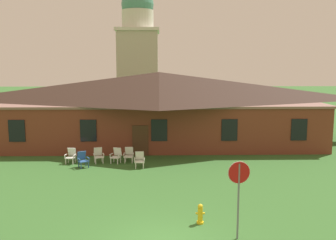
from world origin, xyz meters
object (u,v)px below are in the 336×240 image
Objects in this scene: lawn_chair_left_end at (98,155)px; stop_sign at (239,184)px; lawn_chair_right_end at (129,154)px; lawn_chair_by_porch at (71,155)px; fire_hydrant at (200,214)px; lawn_chair_near_door at (83,159)px; lawn_chair_far_side at (140,159)px; lawn_chair_middle at (116,155)px.

stop_sign is at bearing -58.26° from lawn_chair_left_end.
lawn_chair_left_end is (-6.64, 10.74, -1.52)m from stop_sign.
lawn_chair_by_porch is at bearing -176.85° from lawn_chair_right_end.
lawn_chair_right_end is (3.63, 0.20, 0.00)m from lawn_chair_by_porch.
lawn_chair_near_door is at bearing 126.82° from fire_hydrant.
lawn_chair_right_end is at bearing 120.25° from lawn_chair_far_side.
lawn_chair_near_door and lawn_chair_middle have the same top height.
lawn_chair_middle is at bearing 26.96° from lawn_chair_near_door.
lawn_chair_far_side is (4.38, -1.08, 0.00)m from lawn_chair_by_porch.
lawn_chair_near_door is 1.00× the size of lawn_chair_right_end.
lawn_chair_middle is (1.15, -0.08, 0.00)m from lawn_chair_left_end.
fire_hydrant is at bearing -52.34° from lawn_chair_by_porch.
lawn_chair_middle is at bearing -3.91° from lawn_chair_left_end.
stop_sign is at bearing -48.58° from fire_hydrant.
lawn_chair_middle is 0.79m from lawn_chair_right_end.
lawn_chair_right_end is (-4.71, 10.82, -1.52)m from stop_sign.
lawn_chair_middle is at bearing 0.78° from lawn_chair_by_porch.
stop_sign is at bearing -67.42° from lawn_chair_far_side.
fire_hydrant is at bearing -71.23° from lawn_chair_far_side.
fire_hydrant is at bearing -69.56° from lawn_chair_right_end.
stop_sign is 3.59× the size of fire_hydrant.
stop_sign is 2.96× the size of lawn_chair_near_door.
lawn_chair_left_end is (1.70, 0.12, 0.00)m from lawn_chair_by_porch.
fire_hydrant is (2.79, -8.20, -0.12)m from lawn_chair_far_side.
lawn_chair_left_end is 1.00× the size of lawn_chair_middle.
lawn_chair_middle is at bearing 117.26° from stop_sign.
lawn_chair_middle is (-5.49, 10.66, -1.52)m from stop_sign.
stop_sign reaches higher than lawn_chair_by_porch.
stop_sign is 2.96× the size of lawn_chair_far_side.
lawn_chair_far_side is at bearing -36.31° from lawn_chair_middle.
lawn_chair_near_door is 3.46m from lawn_chair_far_side.
lawn_chair_by_porch is 1.00× the size of lawn_chair_far_side.
lawn_chair_right_end is (0.78, 0.16, 0.00)m from lawn_chair_middle.
lawn_chair_near_door is 2.94m from lawn_chair_right_end.
lawn_chair_right_end is at bearing 22.89° from lawn_chair_near_door.
lawn_chair_right_end is at bearing 2.45° from lawn_chair_left_end.
lawn_chair_near_door is 1.00× the size of lawn_chair_middle.
lawn_chair_by_porch is at bearing 128.16° from stop_sign.
lawn_chair_by_porch is 3.63m from lawn_chair_right_end.
lawn_chair_middle is (2.85, 0.04, 0.00)m from lawn_chair_by_porch.
lawn_chair_far_side is 1.21× the size of fire_hydrant.
lawn_chair_near_door is at bearing 127.49° from stop_sign.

